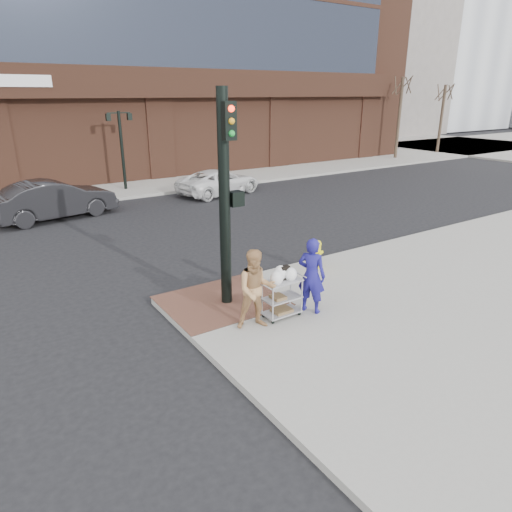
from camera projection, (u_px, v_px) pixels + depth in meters
ground at (262, 314)px, 10.94m from camera, size 220.00×220.00×0.00m
sidewalk_far at (181, 149)px, 42.54m from camera, size 65.00×36.00×0.15m
brick_curb_ramp at (221, 301)px, 11.28m from camera, size 2.80×2.40×0.01m
filler_block at (354, 60)px, 58.50m from camera, size 14.00×20.00×18.00m
bare_tree_a at (403, 75)px, 34.23m from camera, size 1.80×1.80×7.20m
bare_tree_b at (446, 83)px, 37.89m from camera, size 1.80×1.80×6.70m
lamp_post at (121, 142)px, 23.67m from camera, size 1.32×0.22×4.00m
traffic_signal_pole at (226, 195)px, 10.34m from camera, size 0.61×0.51×5.00m
woman_blue at (312, 276)px, 10.47m from camera, size 0.70×0.78×1.80m
pedestrian_tan at (256, 289)px, 9.75m from camera, size 1.05×0.94×1.78m
sedan_dark at (54, 200)px, 19.00m from camera, size 5.17×2.58×1.63m
minivan_white at (219, 182)px, 23.72m from camera, size 4.94×3.05×1.28m
utility_cart at (282, 294)px, 10.33m from camera, size 0.87×0.49×1.21m
fire_hydrant at (317, 254)px, 13.32m from camera, size 0.39×0.28×0.84m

